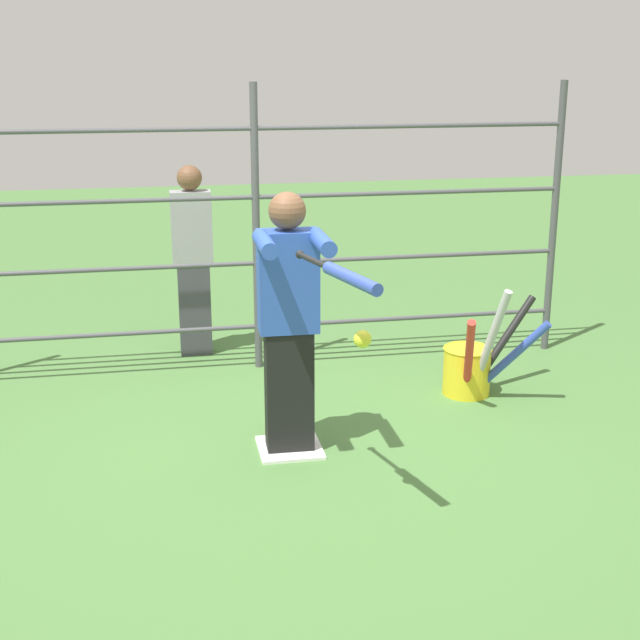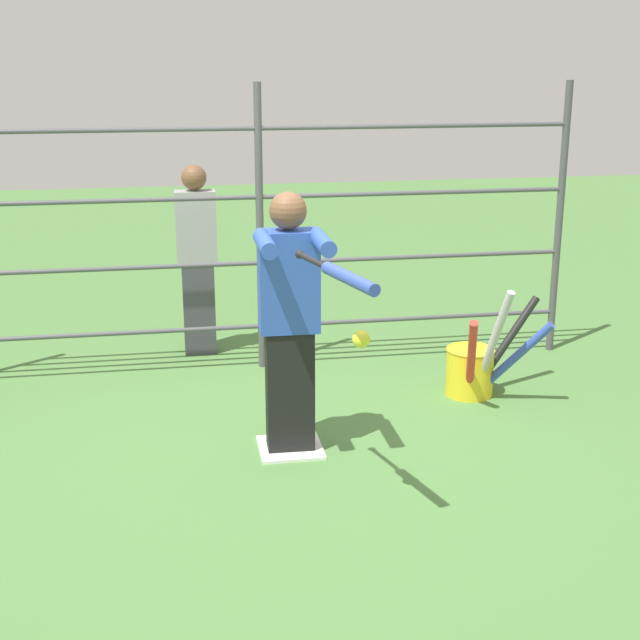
{
  "view_description": "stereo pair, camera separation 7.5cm",
  "coord_description": "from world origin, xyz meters",
  "px_view_note": "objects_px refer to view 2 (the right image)",
  "views": [
    {
      "loc": [
        0.79,
        5.16,
        2.43
      ],
      "look_at": [
        -0.13,
        0.33,
        0.95
      ],
      "focal_mm": 50.0,
      "sensor_mm": 36.0,
      "label": 1
    },
    {
      "loc": [
        0.71,
        5.17,
        2.43
      ],
      "look_at": [
        -0.13,
        0.33,
        0.95
      ],
      "focal_mm": 50.0,
      "sensor_mm": 36.0,
      "label": 2
    }
  ],
  "objects_px": {
    "softball_in_flight": "(361,339)",
    "bystander_behind_fence": "(197,257)",
    "baseball_bat_swinging": "(343,275)",
    "bat_bucket": "(475,367)",
    "batter": "(289,316)"
  },
  "relations": [
    {
      "from": "batter",
      "to": "bystander_behind_fence",
      "type": "xyz_separation_m",
      "value": [
        0.48,
        -2.06,
        -0.07
      ]
    },
    {
      "from": "baseball_bat_swinging",
      "to": "softball_in_flight",
      "type": "height_order",
      "value": "baseball_bat_swinging"
    },
    {
      "from": "baseball_bat_swinging",
      "to": "bystander_behind_fence",
      "type": "bearing_deg",
      "value": -78.22
    },
    {
      "from": "softball_in_flight",
      "to": "bystander_behind_fence",
      "type": "xyz_separation_m",
      "value": [
        0.75,
        -2.85,
        -0.16
      ]
    },
    {
      "from": "softball_in_flight",
      "to": "bystander_behind_fence",
      "type": "relative_size",
      "value": 0.06
    },
    {
      "from": "baseball_bat_swinging",
      "to": "softball_in_flight",
      "type": "xyz_separation_m",
      "value": [
        -0.13,
        -0.12,
        -0.38
      ]
    },
    {
      "from": "batter",
      "to": "bystander_behind_fence",
      "type": "relative_size",
      "value": 1.05
    },
    {
      "from": "batter",
      "to": "bystander_behind_fence",
      "type": "bearing_deg",
      "value": -76.97
    },
    {
      "from": "batter",
      "to": "bat_bucket",
      "type": "height_order",
      "value": "batter"
    },
    {
      "from": "bystander_behind_fence",
      "to": "bat_bucket",
      "type": "bearing_deg",
      "value": 145.17
    },
    {
      "from": "bat_bucket",
      "to": "baseball_bat_swinging",
      "type": "bearing_deg",
      "value": 50.76
    },
    {
      "from": "softball_in_flight",
      "to": "bystander_behind_fence",
      "type": "bearing_deg",
      "value": -75.37
    },
    {
      "from": "softball_in_flight",
      "to": "bat_bucket",
      "type": "xyz_separation_m",
      "value": [
        -1.2,
        -1.5,
        -0.76
      ]
    },
    {
      "from": "bystander_behind_fence",
      "to": "softball_in_flight",
      "type": "bearing_deg",
      "value": 104.63
    },
    {
      "from": "bat_bucket",
      "to": "bystander_behind_fence",
      "type": "xyz_separation_m",
      "value": [
        1.94,
        -1.35,
        0.6
      ]
    }
  ]
}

